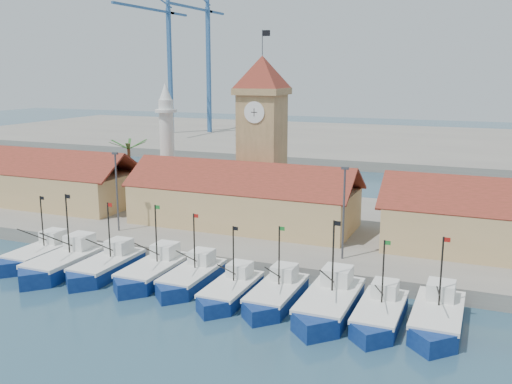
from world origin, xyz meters
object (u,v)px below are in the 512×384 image
at_px(clock_tower, 262,131).
at_px(boat_5, 230,292).
at_px(boat_0, 39,255).
at_px(minaret, 167,142).

bearing_deg(clock_tower, boat_5, -74.56).
bearing_deg(boat_0, boat_5, -3.46).
relative_size(boat_0, boat_5, 1.08).
height_order(boat_5, clock_tower, clock_tower).
bearing_deg(minaret, boat_5, -50.34).
xyz_separation_m(boat_0, minaret, (0.68, 24.78, 8.98)).
bearing_deg(clock_tower, boat_0, -124.55).
relative_size(boat_5, minaret, 0.55).
xyz_separation_m(boat_5, minaret, (-21.66, 26.13, 9.03)).
bearing_deg(boat_5, minaret, 129.66).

